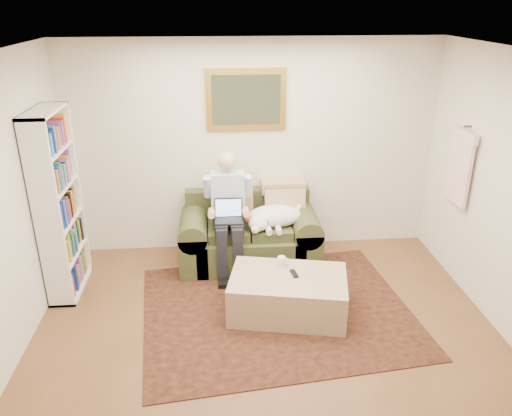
{
  "coord_description": "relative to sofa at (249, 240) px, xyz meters",
  "views": [
    {
      "loc": [
        -0.43,
        -3.36,
        3.0
      ],
      "look_at": [
        -0.03,
        1.47,
        0.95
      ],
      "focal_mm": 35.0,
      "sensor_mm": 36.0,
      "label": 1
    }
  ],
  "objects": [
    {
      "name": "hanging_shirt",
      "position": [
        2.26,
        -0.45,
        1.06
      ],
      "size": [
        0.06,
        0.52,
        0.9
      ],
      "primitive_type": null,
      "color": "#FDD1D5",
      "rests_on": "room_shell"
    },
    {
      "name": "rug",
      "position": [
        0.21,
        -1.08,
        -0.28
      ],
      "size": [
        2.94,
        2.46,
        0.01
      ],
      "primitive_type": "cube",
      "rotation": [
        0.0,
        0.0,
        0.11
      ],
      "color": "black",
      "rests_on": "room_shell"
    },
    {
      "name": "laptop",
      "position": [
        -0.25,
        -0.22,
        0.44
      ],
      "size": [
        0.32,
        0.25,
        0.23
      ],
      "color": "black",
      "rests_on": "seated_man"
    },
    {
      "name": "bookshelf",
      "position": [
        -2.03,
        -0.45,
        0.71
      ],
      "size": [
        0.28,
        0.8,
        2.0
      ],
      "primitive_type": null,
      "color": "white",
      "rests_on": "room_shell"
    },
    {
      "name": "tv_remote",
      "position": [
        0.38,
        -1.08,
        0.15
      ],
      "size": [
        0.07,
        0.16,
        0.02
      ],
      "primitive_type": "cube",
      "rotation": [
        0.0,
        0.0,
        0.16
      ],
      "color": "black",
      "rests_on": "ottoman"
    },
    {
      "name": "wall_mirror",
      "position": [
        0.0,
        0.43,
        1.61
      ],
      "size": [
        0.94,
        0.04,
        0.72
      ],
      "color": "gold",
      "rests_on": "room_shell"
    },
    {
      "name": "seated_man",
      "position": [
        -0.25,
        -0.15,
        0.41
      ],
      "size": [
        0.55,
        0.78,
        1.39
      ],
      "primitive_type": null,
      "color": "#8CACD8",
      "rests_on": "sofa"
    },
    {
      "name": "coffee_mug",
      "position": [
        0.27,
        -0.89,
        0.19
      ],
      "size": [
        0.08,
        0.08,
        0.1
      ],
      "primitive_type": "cylinder",
      "color": "white",
      "rests_on": "ottoman"
    },
    {
      "name": "sleeping_dog",
      "position": [
        0.3,
        -0.08,
        0.35
      ],
      "size": [
        0.68,
        0.43,
        0.25
      ],
      "primitive_type": null,
      "color": "white",
      "rests_on": "sofa"
    },
    {
      "name": "sofa",
      "position": [
        0.0,
        0.0,
        0.0
      ],
      "size": [
        1.65,
        0.84,
        0.99
      ],
      "color": "#423F23",
      "rests_on": "room_shell"
    },
    {
      "name": "ottoman",
      "position": [
        0.32,
        -1.12,
        -0.07
      ],
      "size": [
        1.28,
        0.95,
        0.42
      ],
      "primitive_type": "cube",
      "rotation": [
        0.0,
        0.0,
        -0.2
      ],
      "color": "tan",
      "rests_on": "room_shell"
    },
    {
      "name": "room_shell",
      "position": [
        0.07,
        -1.69,
        1.01
      ],
      "size": [
        4.51,
        5.0,
        2.61
      ],
      "color": "brown",
      "rests_on": "ground"
    }
  ]
}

